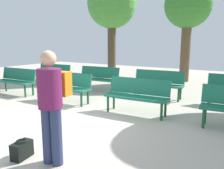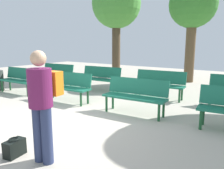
{
  "view_description": "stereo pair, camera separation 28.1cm",
  "coord_description": "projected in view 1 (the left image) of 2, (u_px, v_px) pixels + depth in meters",
  "views": [
    {
      "loc": [
        3.45,
        -3.33,
        1.75
      ],
      "look_at": [
        0.0,
        2.14,
        0.55
      ],
      "focal_mm": 36.2,
      "sensor_mm": 36.0,
      "label": 1
    },
    {
      "loc": [
        3.69,
        -3.17,
        1.75
      ],
      "look_at": [
        0.0,
        2.14,
        0.55
      ],
      "focal_mm": 36.2,
      "sensor_mm": 36.0,
      "label": 2
    }
  ],
  "objects": [
    {
      "name": "ground_plane",
      "position": [
        59.0,
        125.0,
        4.9
      ],
      "size": [
        24.0,
        24.0,
        0.0
      ],
      "primitive_type": "plane",
      "color": "#B2A899"
    },
    {
      "name": "bench_r0_c0",
      "position": [
        16.0,
        79.0,
        7.79
      ],
      "size": [
        1.62,
        0.57,
        0.87
      ],
      "rotation": [
        0.0,
        0.0,
        0.06
      ],
      "color": "#19664C",
      "rests_on": "ground_plane"
    },
    {
      "name": "bench_r0_c1",
      "position": [
        67.0,
        85.0,
        6.71
      ],
      "size": [
        1.63,
        0.59,
        0.87
      ],
      "rotation": [
        0.0,
        0.0,
        0.07
      ],
      "color": "#19664C",
      "rests_on": "ground_plane"
    },
    {
      "name": "bench_r0_c2",
      "position": [
        137.0,
        94.0,
        5.6
      ],
      "size": [
        1.63,
        0.58,
        0.87
      ],
      "rotation": [
        0.0,
        0.0,
        0.06
      ],
      "color": "#19664C",
      "rests_on": "ground_plane"
    },
    {
      "name": "bench_r1_c0",
      "position": [
        53.0,
        73.0,
        9.31
      ],
      "size": [
        1.63,
        0.58,
        0.87
      ],
      "rotation": [
        0.0,
        0.0,
        0.07
      ],
      "color": "#19664C",
      "rests_on": "ground_plane"
    },
    {
      "name": "bench_r1_c1",
      "position": [
        98.0,
        77.0,
        8.3
      ],
      "size": [
        1.63,
        0.59,
        0.87
      ],
      "rotation": [
        0.0,
        0.0,
        0.07
      ],
      "color": "#19664C",
      "rests_on": "ground_plane"
    },
    {
      "name": "bench_r1_c2",
      "position": [
        158.0,
        82.0,
        7.21
      ],
      "size": [
        1.64,
        0.62,
        0.87
      ],
      "rotation": [
        0.0,
        0.0,
        0.09
      ],
      "color": "#19664C",
      "rests_on": "ground_plane"
    },
    {
      "name": "tree_0",
      "position": [
        188.0,
        7.0,
        9.8
      ],
      "size": [
        2.04,
        2.04,
        4.4
      ],
      "color": "brown",
      "rests_on": "ground_plane"
    },
    {
      "name": "tree_1",
      "position": [
        112.0,
        5.0,
        11.13
      ],
      "size": [
        2.42,
        2.42,
        4.86
      ],
      "color": "#4C3A28",
      "rests_on": "ground_plane"
    },
    {
      "name": "visitor_with_backpack",
      "position": [
        52.0,
        101.0,
        3.2
      ],
      "size": [
        0.39,
        0.56,
        1.65
      ],
      "rotation": [
        0.0,
        0.0,
        3.29
      ],
      "color": "navy",
      "rests_on": "ground_plane"
    },
    {
      "name": "handbag",
      "position": [
        22.0,
        150.0,
        3.46
      ],
      "size": [
        0.23,
        0.35,
        0.29
      ],
      "color": "black",
      "rests_on": "ground_plane"
    }
  ]
}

